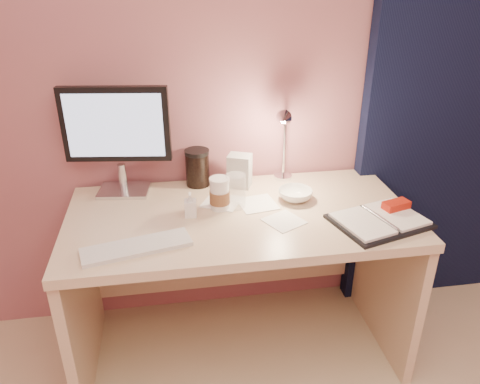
{
  "coord_description": "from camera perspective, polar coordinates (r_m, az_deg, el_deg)",
  "views": [
    {
      "loc": [
        -0.26,
        -0.27,
        1.65
      ],
      "look_at": [
        -0.01,
        1.33,
        0.85
      ],
      "focal_mm": 35.0,
      "sensor_mm": 36.0,
      "label": 1
    }
  ],
  "objects": [
    {
      "name": "room",
      "position": [
        2.36,
        22.68,
        11.75
      ],
      "size": [
        3.5,
        3.5,
        3.5
      ],
      "color": "#C6B28E",
      "rests_on": "ground"
    },
    {
      "name": "desk",
      "position": [
        2.09,
        -0.32,
        -7.02
      ],
      "size": [
        1.4,
        0.7,
        0.73
      ],
      "color": "#C6AF8C",
      "rests_on": "ground"
    },
    {
      "name": "monitor",
      "position": [
        2.03,
        -14.76,
        7.17
      ],
      "size": [
        0.45,
        0.19,
        0.47
      ],
      "rotation": [
        0.0,
        0.0,
        -0.13
      ],
      "color": "silver",
      "rests_on": "desk"
    },
    {
      "name": "keyboard",
      "position": [
        1.72,
        -12.49,
        -6.55
      ],
      "size": [
        0.4,
        0.2,
        0.02
      ],
      "primitive_type": "cube",
      "rotation": [
        0.0,
        0.0,
        0.23
      ],
      "color": "silver",
      "rests_on": "desk"
    },
    {
      "name": "planner",
      "position": [
        1.92,
        16.79,
        -3.17
      ],
      "size": [
        0.41,
        0.35,
        0.05
      ],
      "rotation": [
        0.0,
        0.0,
        0.28
      ],
      "color": "black",
      "rests_on": "desk"
    },
    {
      "name": "paper_a",
      "position": [
        1.85,
        5.4,
        -3.55
      ],
      "size": [
        0.18,
        0.18,
        0.0
      ],
      "primitive_type": "cube",
      "rotation": [
        0.0,
        0.0,
        0.49
      ],
      "color": "white",
      "rests_on": "desk"
    },
    {
      "name": "paper_b",
      "position": [
        1.98,
        2.15,
        -1.44
      ],
      "size": [
        0.17,
        0.17,
        0.0
      ],
      "primitive_type": "cube",
      "rotation": [
        0.0,
        0.0,
        0.17
      ],
      "color": "white",
      "rests_on": "desk"
    },
    {
      "name": "paper_c",
      "position": [
        1.99,
        -2.23,
        -1.2
      ],
      "size": [
        0.2,
        0.2,
        0.0
      ],
      "primitive_type": "cube",
      "rotation": [
        0.0,
        0.0,
        1.09
      ],
      "color": "white",
      "rests_on": "desk"
    },
    {
      "name": "coffee_cup",
      "position": [
        1.91,
        -2.49,
        -0.3
      ],
      "size": [
        0.08,
        0.08,
        0.14
      ],
      "color": "white",
      "rests_on": "desk"
    },
    {
      "name": "clear_cup",
      "position": [
        1.92,
        -0.53,
        0.13
      ],
      "size": [
        0.08,
        0.08,
        0.14
      ],
      "primitive_type": "cylinder",
      "color": "white",
      "rests_on": "desk"
    },
    {
      "name": "bowl",
      "position": [
        2.02,
        6.76,
        -0.33
      ],
      "size": [
        0.19,
        0.19,
        0.05
      ],
      "primitive_type": "imported",
      "rotation": [
        0.0,
        0.0,
        0.39
      ],
      "color": "silver",
      "rests_on": "desk"
    },
    {
      "name": "lotion_bottle",
      "position": [
        1.87,
        -6.07,
        -1.53
      ],
      "size": [
        0.05,
        0.05,
        0.1
      ],
      "primitive_type": "imported",
      "rotation": [
        0.0,
        0.0,
        -0.08
      ],
      "color": "white",
      "rests_on": "desk"
    },
    {
      "name": "dark_jar",
      "position": [
        2.12,
        -5.2,
        2.76
      ],
      "size": [
        0.11,
        0.11,
        0.15
      ],
      "primitive_type": "cylinder",
      "color": "black",
      "rests_on": "desk"
    },
    {
      "name": "product_box",
      "position": [
        2.1,
        -0.05,
        2.61
      ],
      "size": [
        0.12,
        0.11,
        0.15
      ],
      "primitive_type": "cube",
      "rotation": [
        0.0,
        0.0,
        -0.4
      ],
      "color": "#B5B5B0",
      "rests_on": "desk"
    },
    {
      "name": "desk_lamp",
      "position": [
        2.06,
        6.85,
        6.58
      ],
      "size": [
        0.13,
        0.23,
        0.37
      ],
      "rotation": [
        0.0,
        0.0,
        -0.31
      ],
      "color": "silver",
      "rests_on": "desk"
    }
  ]
}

